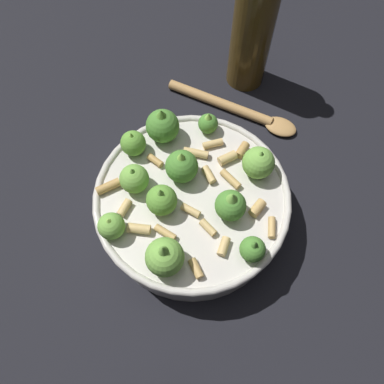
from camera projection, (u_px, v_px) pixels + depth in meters
ground_plane at (192, 214)px, 0.53m from camera, size 2.40×2.40×0.00m
cooking_pan at (191, 201)px, 0.50m from camera, size 0.26×0.26×0.12m
olive_oil_bottle at (253, 30)px, 0.56m from camera, size 0.06×0.06×0.24m
wooden_spoon at (239, 110)px, 0.61m from camera, size 0.19×0.17×0.02m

